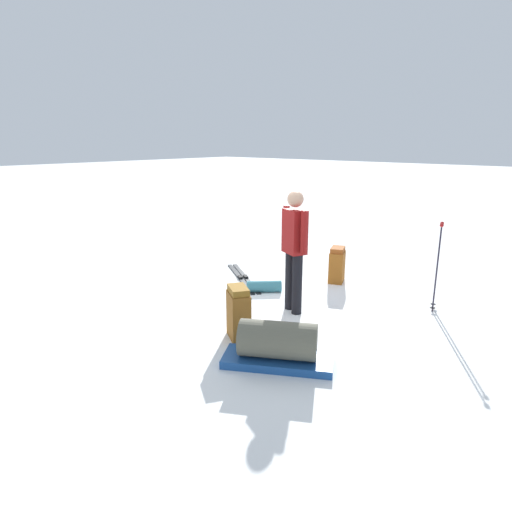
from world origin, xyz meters
name	(u,v)px	position (x,y,z in m)	size (l,w,h in m)	color
ground_plane	(256,301)	(0.00, 0.00, 0.00)	(80.00, 80.00, 0.00)	white
skier_standing	(294,245)	(-0.04, 0.66, 0.95)	(0.34, 0.53, 1.70)	black
ski_pair_near	(243,278)	(-0.67, -0.88, 0.01)	(1.10, 1.53, 0.05)	black
backpack_large_dark	(239,313)	(1.10, 0.67, 0.32)	(0.39, 0.43, 0.66)	brown
backpack_bright	(337,265)	(-1.60, 0.44, 0.30)	(0.42, 0.35, 0.60)	#92521A
ski_poles_planted_near	(438,262)	(-1.37, 2.15, 0.71)	(0.22, 0.11, 1.27)	black
gear_sled	(278,345)	(1.31, 1.44, 0.22)	(0.98, 1.25, 0.49)	#1B488C
sleeping_mat_rolled	(264,286)	(-0.39, -0.16, 0.09)	(0.18, 0.18, 0.55)	teal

